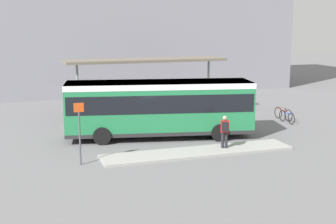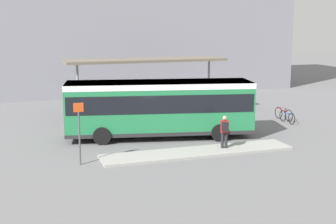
# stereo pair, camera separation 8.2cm
# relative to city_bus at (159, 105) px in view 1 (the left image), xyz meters

# --- Properties ---
(ground_plane) EXTENTS (120.00, 120.00, 0.00)m
(ground_plane) POSITION_rel_city_bus_xyz_m (-0.01, 0.00, -1.81)
(ground_plane) COLOR slate
(curb_island) EXTENTS (9.51, 1.80, 0.12)m
(curb_island) POSITION_rel_city_bus_xyz_m (0.80, -3.66, -1.75)
(curb_island) COLOR #9E9E99
(curb_island) RESTS_ON ground_plane
(city_bus) EXTENTS (10.38, 4.58, 3.09)m
(city_bus) POSITION_rel_city_bus_xyz_m (0.00, 0.00, 0.00)
(city_bus) COLOR #237A47
(city_bus) RESTS_ON ground_plane
(pedestrian_waiting) EXTENTS (0.48, 0.51, 1.62)m
(pedestrian_waiting) POSITION_rel_city_bus_xyz_m (2.22, -3.60, -0.76)
(pedestrian_waiting) COLOR #232328
(pedestrian_waiting) RESTS_ON curb_island
(bicycle_blue) EXTENTS (0.48, 1.70, 0.73)m
(bicycle_blue) POSITION_rel_city_bus_xyz_m (8.79, 1.03, -1.44)
(bicycle_blue) COLOR black
(bicycle_blue) RESTS_ON ground_plane
(bicycle_red) EXTENTS (0.48, 1.80, 0.78)m
(bicycle_red) POSITION_rel_city_bus_xyz_m (9.08, 1.90, -1.42)
(bicycle_red) COLOR black
(bicycle_red) RESTS_ON ground_plane
(station_shelter) EXTENTS (10.96, 2.58, 3.82)m
(station_shelter) POSITION_rel_city_bus_xyz_m (1.16, 6.64, 1.85)
(station_shelter) COLOR #706656
(station_shelter) RESTS_ON ground_plane
(potted_planter_near_shelter) EXTENTS (0.71, 0.71, 1.10)m
(potted_planter_near_shelter) POSITION_rel_city_bus_xyz_m (-3.10, 4.27, -1.24)
(potted_planter_near_shelter) COLOR slate
(potted_planter_near_shelter) RESTS_ON ground_plane
(potted_planter_far_side) EXTENTS (0.73, 0.73, 1.11)m
(potted_planter_far_side) POSITION_rel_city_bus_xyz_m (0.74, 4.63, -1.24)
(potted_planter_far_side) COLOR slate
(potted_planter_far_side) RESTS_ON ground_plane
(platform_sign) EXTENTS (0.44, 0.08, 2.80)m
(platform_sign) POSITION_rel_city_bus_xyz_m (-4.89, -3.70, -0.25)
(platform_sign) COLOR #4C4C51
(platform_sign) RESTS_ON ground_plane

